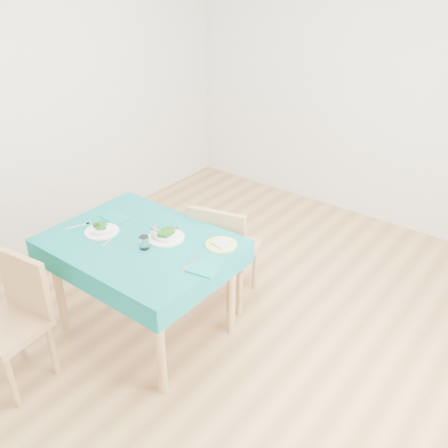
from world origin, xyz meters
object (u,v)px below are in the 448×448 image
Objects in this scene: chair_far at (227,238)px; bowl_far at (166,234)px; table at (144,287)px; bowl_near at (101,228)px; side_plate at (221,245)px; chair_near at (6,320)px.

bowl_far is at bearing 66.59° from chair_far.
table is 5.22× the size of bowl_near.
bowl_near is 1.11× the size of side_plate.
chair_far is at bearing 64.61° from chair_near.
side_plate is at bearing 107.82° from chair_far.
side_plate is at bearing 48.59° from chair_near.
table is 1.21× the size of chair_near.
chair_far is at bearing 122.97° from side_plate.
chair_near is 4.30× the size of bowl_near.
table is at bearing 17.15° from bowl_near.
chair_near is at bearing -109.72° from table.
chair_far reaches higher than bowl_near.
bowl_near is (-0.27, -0.08, 0.41)m from table.
bowl_near is at bearing 42.65° from chair_far.
chair_near is at bearing -124.48° from side_plate.
bowl_far is at bearing 27.33° from bowl_near.
bowl_near is at bearing -152.67° from bowl_far.
bowl_far reaches higher than table.
table is at bearing 57.99° from chair_far.
chair_near reaches higher than table.
bowl_near is (0.03, 0.75, 0.30)m from chair_near.
bowl_far is (0.40, 0.21, 0.00)m from bowl_near.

